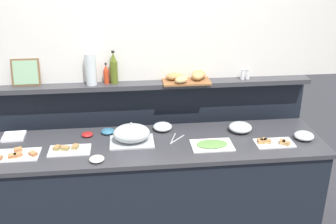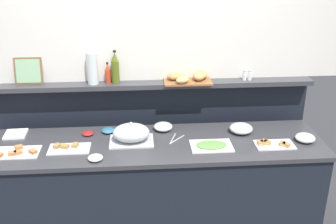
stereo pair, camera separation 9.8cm
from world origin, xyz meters
name	(u,v)px [view 2 (the right image)]	position (x,y,z in m)	size (l,w,h in m)	color
ground_plane	(154,196)	(0.00, 0.60, 0.00)	(12.00, 12.00, 0.00)	#38383D
buffet_counter	(156,192)	(0.00, 0.00, 0.46)	(2.63, 0.67, 0.91)	black
back_ledge_unit	(153,141)	(0.00, 0.51, 0.66)	(2.73, 0.22, 1.26)	black
sandwich_platter_rear	(274,144)	(0.90, -0.11, 0.92)	(0.30, 0.17, 0.04)	silver
sandwich_platter_front	(68,148)	(-0.66, -0.06, 0.92)	(0.31, 0.17, 0.04)	silver
sandwich_platter_side	(16,152)	(-1.04, -0.10, 0.92)	(0.35, 0.20, 0.04)	white
cold_cuts_platter	(211,145)	(0.42, -0.09, 0.92)	(0.32, 0.21, 0.02)	white
serving_cloche	(131,133)	(-0.19, 0.03, 0.98)	(0.34, 0.24, 0.17)	#B7BABF
glass_bowl_large	(241,129)	(0.70, 0.13, 0.94)	(0.19, 0.19, 0.08)	silver
glass_bowl_medium	(163,127)	(0.07, 0.22, 0.94)	(0.16, 0.16, 0.06)	silver
glass_bowl_small	(305,138)	(1.17, -0.06, 0.94)	(0.15, 0.15, 0.06)	silver
condiment_bowl_teal	(88,133)	(-0.54, 0.18, 0.92)	(0.09, 0.09, 0.03)	red
condiment_bowl_dark	(108,130)	(-0.38, 0.21, 0.93)	(0.11, 0.11, 0.04)	teal
condiment_bowl_red	(95,158)	(-0.44, -0.24, 0.93)	(0.11, 0.11, 0.04)	silver
serving_tongs	(175,139)	(0.15, 0.04, 0.91)	(0.13, 0.18, 0.01)	#B7BABF
napkin_stack	(16,134)	(-1.12, 0.22, 0.92)	(0.17, 0.17, 0.02)	white
olive_oil_bottle	(115,68)	(-0.31, 0.45, 1.38)	(0.06, 0.06, 0.28)	#56661E
hot_sauce_bottle	(108,74)	(-0.37, 0.45, 1.33)	(0.04, 0.04, 0.18)	red
salt_shaker	(245,75)	(0.78, 0.44, 1.30)	(0.03, 0.03, 0.09)	white
pepper_shaker	(250,75)	(0.83, 0.44, 1.30)	(0.03, 0.03, 0.09)	white
bread_basket	(188,78)	(0.30, 0.43, 1.29)	(0.40, 0.29, 0.08)	brown
framed_picture	(28,71)	(-1.02, 0.47, 1.37)	(0.23, 0.06, 0.22)	brown
water_carafe	(92,68)	(-0.49, 0.44, 1.39)	(0.09, 0.09, 0.27)	silver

